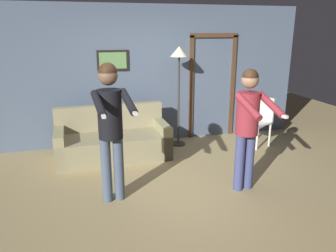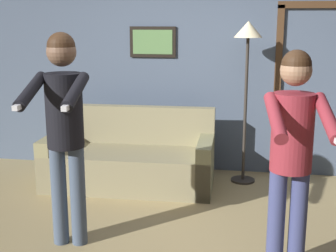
% 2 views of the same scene
% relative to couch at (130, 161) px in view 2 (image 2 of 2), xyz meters
% --- Properties ---
extents(ground_plane, '(12.00, 12.00, 0.00)m').
position_rel_couch_xyz_m(ground_plane, '(0.68, -1.38, -0.28)').
color(ground_plane, tan).
extents(back_wall_assembly, '(6.40, 0.10, 2.60)m').
position_rel_couch_xyz_m(back_wall_assembly, '(0.70, 0.74, 1.02)').
color(back_wall_assembly, '#4C5B70').
rests_on(back_wall_assembly, ground_plane).
extents(couch, '(1.92, 0.90, 0.87)m').
position_rel_couch_xyz_m(couch, '(0.00, 0.00, 0.00)').
color(couch, gray).
rests_on(couch, ground_plane).
extents(torchiere_lamp, '(0.32, 0.32, 1.86)m').
position_rel_couch_xyz_m(torchiere_lamp, '(1.29, 0.33, 1.26)').
color(torchiere_lamp, '#332D28').
rests_on(torchiere_lamp, ground_plane).
extents(person_standing_left, '(0.48, 0.75, 1.78)m').
position_rel_couch_xyz_m(person_standing_left, '(-0.15, -1.52, 0.82)').
color(person_standing_left, '#445268').
rests_on(person_standing_left, ground_plane).
extents(person_standing_right, '(0.49, 0.67, 1.67)m').
position_rel_couch_xyz_m(person_standing_right, '(1.63, -1.68, 0.73)').
color(person_standing_right, '#3B4272').
rests_on(person_standing_right, ground_plane).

